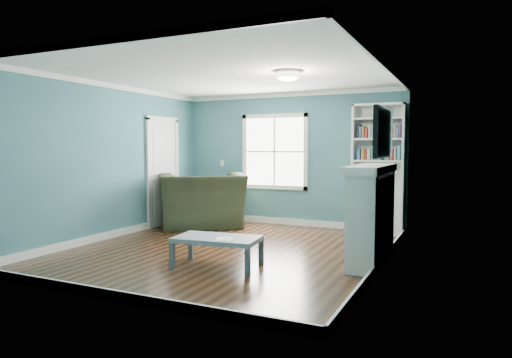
% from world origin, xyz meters
% --- Properties ---
extents(floor, '(5.00, 5.00, 0.00)m').
position_xyz_m(floor, '(0.00, 0.00, 0.00)').
color(floor, black).
rests_on(floor, ground).
extents(room_walls, '(5.00, 5.00, 5.00)m').
position_xyz_m(room_walls, '(0.00, 0.00, 1.58)').
color(room_walls, '#345E6A').
rests_on(room_walls, ground).
extents(trim, '(4.50, 5.00, 2.60)m').
position_xyz_m(trim, '(0.00, 0.00, 1.24)').
color(trim, white).
rests_on(trim, ground).
extents(window, '(1.40, 0.06, 1.50)m').
position_xyz_m(window, '(-0.30, 2.49, 1.45)').
color(window, white).
rests_on(window, room_walls).
extents(bookshelf, '(0.90, 0.35, 2.31)m').
position_xyz_m(bookshelf, '(1.77, 2.30, 0.92)').
color(bookshelf, silver).
rests_on(bookshelf, ground).
extents(fireplace, '(0.44, 1.58, 1.30)m').
position_xyz_m(fireplace, '(2.08, 0.20, 0.64)').
color(fireplace, black).
rests_on(fireplace, ground).
extents(tv, '(0.06, 1.10, 0.65)m').
position_xyz_m(tv, '(2.20, 0.20, 1.72)').
color(tv, black).
rests_on(tv, fireplace).
extents(door, '(0.12, 0.98, 2.17)m').
position_xyz_m(door, '(-2.22, 1.40, 1.07)').
color(door, silver).
rests_on(door, ground).
extents(ceiling_fixture, '(0.38, 0.38, 0.15)m').
position_xyz_m(ceiling_fixture, '(0.90, 0.10, 2.55)').
color(ceiling_fixture, white).
rests_on(ceiling_fixture, room_walls).
extents(light_switch, '(0.08, 0.01, 0.12)m').
position_xyz_m(light_switch, '(-1.50, 2.48, 1.20)').
color(light_switch, white).
rests_on(light_switch, room_walls).
extents(recliner, '(1.90, 1.78, 1.39)m').
position_xyz_m(recliner, '(-1.45, 1.60, 0.70)').
color(recliner, black).
rests_on(recliner, ground).
extents(coffee_table, '(1.14, 0.71, 0.39)m').
position_xyz_m(coffee_table, '(0.33, -0.89, 0.34)').
color(coffee_table, '#454A53').
rests_on(coffee_table, ground).
extents(paper_sheet, '(0.29, 0.31, 0.00)m').
position_xyz_m(paper_sheet, '(0.48, -0.98, 0.39)').
color(paper_sheet, white).
rests_on(paper_sheet, coffee_table).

